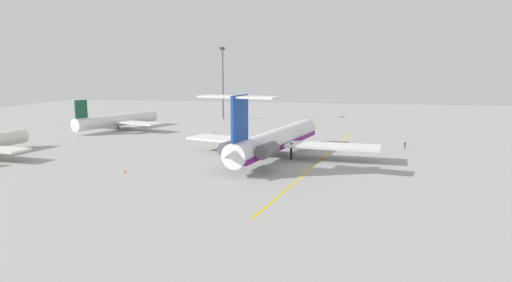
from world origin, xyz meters
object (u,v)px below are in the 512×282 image
Objects in this scene: safety_cone_nose at (254,135)px; main_jetliner at (275,140)px; ground_crew_near_tail at (405,144)px; light_mast at (223,80)px; airliner_mid_left at (120,120)px; ground_crew_near_nose at (214,134)px; safety_cone_wingtip at (374,143)px; safety_cone_tail at (125,171)px.

main_jetliner is at bearing -159.76° from safety_cone_nose.
light_mast reaches higher than ground_crew_near_tail.
airliner_mid_left is 32.32m from ground_crew_near_nose.
ground_crew_near_nose is 3.02× the size of safety_cone_wingtip.
ground_crew_near_tail is 3.00× the size of safety_cone_tail.
airliner_mid_left reaches higher than ground_crew_near_nose.
safety_cone_nose is at bearing -80.36° from airliner_mid_left.
ground_crew_near_tail is (-16.79, -72.65, -1.50)m from airliner_mid_left.
safety_cone_nose is at bearing 31.26° from main_jetliner.
ground_crew_near_nose is at bearing 121.59° from safety_cone_nose.
safety_cone_nose and safety_cone_tail have the same top height.
airliner_mid_left is 67.84m from safety_cone_wingtip.
light_mast is at bearing 5.20° from safety_cone_tail.
ground_crew_near_nose is at bearing 51.87° from main_jetliner.
light_mast is at bearing 81.90° from ground_crew_near_nose.
safety_cone_tail is at bearing 132.97° from safety_cone_wingtip.
ground_crew_near_nose reaches higher than safety_cone_tail.
ground_crew_near_tail is 35.60m from safety_cone_nose.
safety_cone_nose is at bearing -153.15° from light_mast.
main_jetliner is 27.03m from safety_cone_wingtip.
main_jetliner is at bearing -9.95° from ground_crew_near_tail.
safety_cone_nose is at bearing -14.77° from safety_cone_tail.
ground_crew_near_tail reaches higher than safety_cone_nose.
safety_cone_wingtip is 64.66m from light_mast.
safety_cone_nose and safety_cone_wingtip have the same top height.
main_jetliner is 27.97m from safety_cone_nose.
ground_crew_near_nose reaches higher than ground_crew_near_tail.
light_mast reaches higher than airliner_mid_left.
light_mast is at bearing 47.15° from safety_cone_wingtip.
airliner_mid_left is at bearing 67.48° from main_jetliner.
safety_cone_nose is at bearing 77.03° from safety_cone_wingtip.
safety_cone_wingtip is (-6.43, -27.92, 0.00)m from safety_cone_nose.
airliner_mid_left is at bearing 146.75° from light_mast.
safety_cone_tail is (-43.00, 11.33, 0.00)m from safety_cone_nose.
airliner_mid_left reaches higher than safety_cone_tail.
light_mast reaches higher than safety_cone_wingtip.
ground_crew_near_nose is (-11.16, -30.29, -1.49)m from airliner_mid_left.
ground_crew_near_tail is at bearing -54.58° from safety_cone_tail.
safety_cone_wingtip is 0.02× the size of light_mast.
main_jetliner is at bearing -51.09° from safety_cone_tail.
main_jetliner is 25.47× the size of ground_crew_near_tail.
ground_crew_near_nose reaches higher than safety_cone_wingtip.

